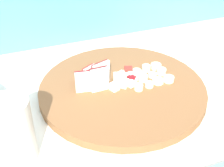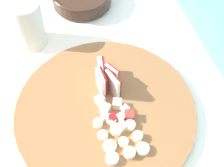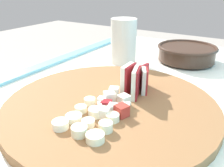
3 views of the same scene
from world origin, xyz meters
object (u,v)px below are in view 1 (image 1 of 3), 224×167
(banana_slice_rows, at_px, (148,76))
(small_jar, at_px, (13,131))
(cutting_board, at_px, (122,90))
(apple_wedge_fan, at_px, (94,78))
(apple_dice_pile, at_px, (126,78))

(banana_slice_rows, height_order, small_jar, small_jar)
(cutting_board, relative_size, banana_slice_rows, 3.61)
(apple_wedge_fan, distance_m, apple_dice_pile, 0.09)
(apple_dice_pile, bearing_deg, cutting_board, -132.23)
(apple_wedge_fan, height_order, small_jar, small_jar)
(apple_wedge_fan, xyz_separation_m, small_jar, (-0.21, -0.15, 0.02))
(apple_dice_pile, bearing_deg, banana_slice_rows, -5.62)
(small_jar, bearing_deg, apple_dice_pile, 26.36)
(banana_slice_rows, bearing_deg, cutting_board, -170.97)
(banana_slice_rows, xyz_separation_m, small_jar, (-0.36, -0.14, 0.04))
(cutting_board, bearing_deg, apple_wedge_fan, 161.68)
(cutting_board, bearing_deg, small_jar, -155.36)
(small_jar, bearing_deg, banana_slice_rows, 21.42)
(banana_slice_rows, distance_m, small_jar, 0.39)
(cutting_board, xyz_separation_m, apple_dice_pile, (0.02, 0.02, 0.02))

